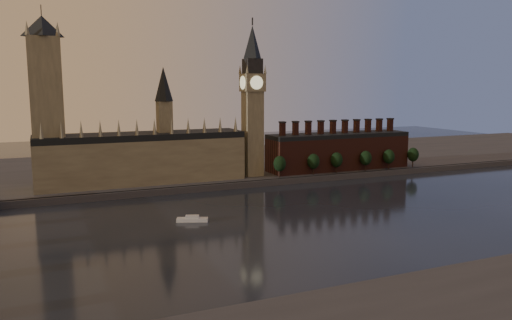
# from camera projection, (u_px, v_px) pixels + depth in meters

# --- Properties ---
(ground) EXTENTS (900.00, 900.00, 0.00)m
(ground) POSITION_uv_depth(u_px,v_px,m) (321.00, 221.00, 245.14)
(ground) COLOR black
(ground) RESTS_ON ground
(north_bank) EXTENTS (900.00, 182.00, 4.00)m
(north_bank) POSITION_uv_depth(u_px,v_px,m) (209.00, 165.00, 406.45)
(north_bank) COLOR #424246
(north_bank) RESTS_ON ground
(palace_of_westminster) EXTENTS (130.00, 30.30, 74.00)m
(palace_of_westminster) POSITION_uv_depth(u_px,v_px,m) (143.00, 155.00, 320.94)
(palace_of_westminster) COLOR gray
(palace_of_westminster) RESTS_ON north_bank
(victoria_tower) EXTENTS (24.00, 24.00, 108.00)m
(victoria_tower) POSITION_uv_depth(u_px,v_px,m) (46.00, 97.00, 293.67)
(victoria_tower) COLOR gray
(victoria_tower) RESTS_ON north_bank
(big_ben) EXTENTS (15.00, 15.00, 107.00)m
(big_ben) POSITION_uv_depth(u_px,v_px,m) (252.00, 99.00, 340.59)
(big_ben) COLOR gray
(big_ben) RESTS_ON north_bank
(chimney_block) EXTENTS (110.00, 25.00, 37.00)m
(chimney_block) POSITION_uv_depth(u_px,v_px,m) (338.00, 151.00, 373.83)
(chimney_block) COLOR #4C231D
(chimney_block) RESTS_ON north_bank
(embankment_tree_0) EXTENTS (8.60, 8.60, 14.88)m
(embankment_tree_0) POSITION_uv_depth(u_px,v_px,m) (280.00, 164.00, 338.61)
(embankment_tree_0) COLOR black
(embankment_tree_0) RESTS_ON north_bank
(embankment_tree_1) EXTENTS (8.60, 8.60, 14.88)m
(embankment_tree_1) POSITION_uv_depth(u_px,v_px,m) (313.00, 161.00, 349.17)
(embankment_tree_1) COLOR black
(embankment_tree_1) RESTS_ON north_bank
(embankment_tree_2) EXTENTS (8.60, 8.60, 14.88)m
(embankment_tree_2) POSITION_uv_depth(u_px,v_px,m) (337.00, 160.00, 356.62)
(embankment_tree_2) COLOR black
(embankment_tree_2) RESTS_ON north_bank
(embankment_tree_3) EXTENTS (8.60, 8.60, 14.88)m
(embankment_tree_3) POSITION_uv_depth(u_px,v_px,m) (366.00, 158.00, 365.40)
(embankment_tree_3) COLOR black
(embankment_tree_3) RESTS_ON north_bank
(embankment_tree_4) EXTENTS (8.60, 8.60, 14.88)m
(embankment_tree_4) POSITION_uv_depth(u_px,v_px,m) (389.00, 157.00, 373.06)
(embankment_tree_4) COLOR black
(embankment_tree_4) RESTS_ON north_bank
(embankment_tree_5) EXTENTS (8.60, 8.60, 14.88)m
(embankment_tree_5) POSITION_uv_depth(u_px,v_px,m) (413.00, 155.00, 383.59)
(embankment_tree_5) COLOR black
(embankment_tree_5) RESTS_ON north_bank
(river_boat) EXTENTS (15.70, 9.64, 3.03)m
(river_boat) POSITION_uv_depth(u_px,v_px,m) (192.00, 219.00, 244.02)
(river_boat) COLOR silver
(river_boat) RESTS_ON ground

